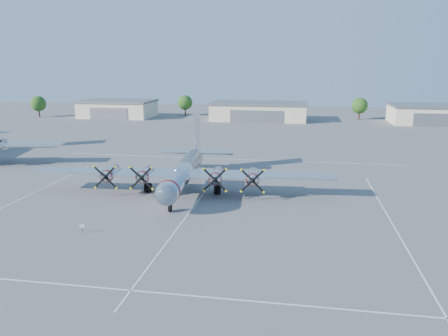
% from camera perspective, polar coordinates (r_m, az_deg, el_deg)
% --- Properties ---
extents(ground, '(260.00, 260.00, 0.00)m').
position_cam_1_polar(ground, '(53.75, -3.46, -4.37)').
color(ground, '#5C5C5F').
rests_on(ground, ground).
extents(parking_lines, '(60.00, 50.08, 0.01)m').
position_cam_1_polar(parking_lines, '(52.13, -3.89, -4.94)').
color(parking_lines, silver).
rests_on(parking_lines, ground).
extents(hangar_west, '(22.60, 14.60, 5.40)m').
position_cam_1_polar(hangar_west, '(144.15, -13.70, 7.55)').
color(hangar_west, beige).
rests_on(hangar_west, ground).
extents(hangar_center, '(28.60, 14.60, 5.40)m').
position_cam_1_polar(hangar_center, '(133.02, 4.57, 7.43)').
color(hangar_center, beige).
rests_on(hangar_center, ground).
extents(hangar_east, '(20.60, 14.60, 5.40)m').
position_cam_1_polar(hangar_east, '(137.37, 25.07, 6.41)').
color(hangar_east, beige).
rests_on(hangar_east, ground).
extents(tree_far_west, '(4.80, 4.80, 6.64)m').
position_cam_1_polar(tree_far_west, '(152.23, -23.09, 7.73)').
color(tree_far_west, '#382619').
rests_on(tree_far_west, ground).
extents(tree_west, '(4.80, 4.80, 6.64)m').
position_cam_1_polar(tree_west, '(145.09, -5.11, 8.51)').
color(tree_west, '#382619').
rests_on(tree_west, ground).
extents(tree_east, '(4.80, 4.80, 6.64)m').
position_cam_1_polar(tree_east, '(139.56, 17.29, 7.78)').
color(tree_east, '#382619').
rests_on(tree_east, ground).
extents(main_bomber_b29, '(40.87, 29.46, 8.64)m').
position_cam_1_polar(main_bomber_b29, '(58.89, -5.13, -2.81)').
color(main_bomber_b29, silver).
rests_on(main_bomber_b29, ground).
extents(info_placard, '(0.46, 0.15, 0.89)m').
position_cam_1_polar(info_placard, '(45.92, -18.06, -7.35)').
color(info_placard, black).
rests_on(info_placard, ground).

